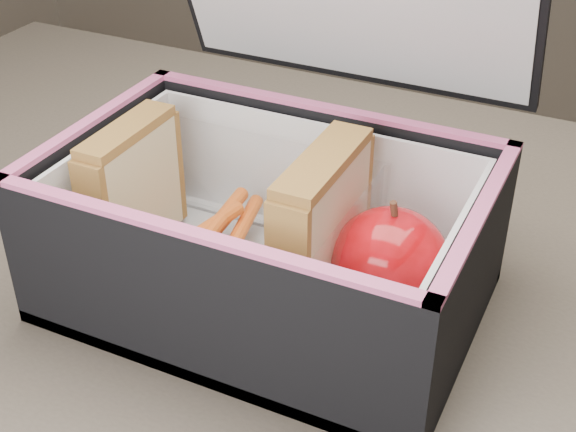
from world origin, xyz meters
name	(u,v)px	position (x,y,z in m)	size (l,w,h in m)	color
lunch_bag	(270,222)	(-0.07, 0.03, 0.81)	(0.28, 0.25, 0.27)	black
plastic_tub	(223,228)	(-0.11, 0.02, 0.80)	(0.19, 0.13, 0.08)	white
sandwich_left	(133,188)	(-0.18, 0.02, 0.81)	(0.02, 0.08, 0.09)	tan
sandwich_right	(322,231)	(-0.03, 0.02, 0.82)	(0.03, 0.10, 0.11)	tan
carrot_sticks	(214,253)	(-0.11, 0.02, 0.78)	(0.05, 0.14, 0.03)	#DD4C14
paper_napkin	(382,311)	(0.01, 0.03, 0.77)	(0.08, 0.08, 0.01)	white
red_apple	(390,262)	(0.01, 0.03, 0.81)	(0.10, 0.10, 0.08)	#860404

